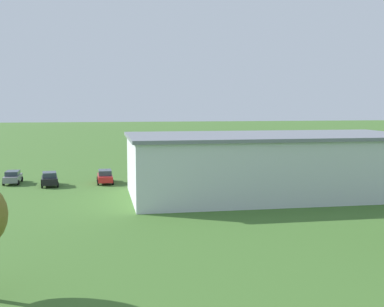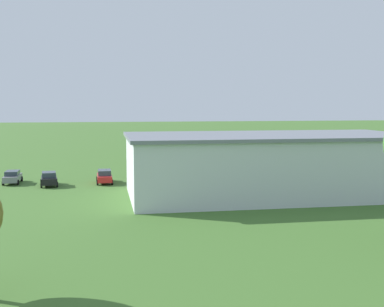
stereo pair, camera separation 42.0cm
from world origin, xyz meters
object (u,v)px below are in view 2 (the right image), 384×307
object	(u,v)px
biplane	(165,145)
car_red	(104,176)
car_grey	(13,177)
person_beside_truck	(172,168)
car_black	(49,179)
hangar	(269,165)
person_watching_takeoff	(133,170)

from	to	relation	value
biplane	car_red	xyz separation A→B (m)	(10.33, 21.87, -2.01)
car_red	car_grey	world-z (taller)	car_red
person_beside_truck	car_black	bearing A→B (deg)	24.55
hangar	person_beside_truck	xyz separation A→B (m)	(8.08, -17.57, -2.39)
person_watching_takeoff	person_beside_truck	bearing A→B (deg)	-173.32
car_black	car_grey	size ratio (longest dim) A/B	0.96
hangar	biplane	size ratio (longest dim) A/B	4.07
car_black	person_watching_takeoff	size ratio (longest dim) A/B	2.61
car_red	person_watching_takeoff	distance (m)	6.83
car_black	biplane	bearing A→B (deg)	-126.47
car_grey	car_red	bearing A→B (deg)	171.20
hangar	car_grey	xyz separation A→B (m)	(28.65, -12.99, -2.46)
biplane	car_grey	distance (m)	29.54
person_beside_truck	person_watching_takeoff	size ratio (longest dim) A/B	1.11
hangar	person_watching_takeoff	size ratio (longest dim) A/B	19.11
biplane	car_black	distance (m)	28.47
car_red	person_watching_takeoff	world-z (taller)	car_red
car_grey	person_beside_truck	xyz separation A→B (m)	(-20.56, -4.58, 0.07)
hangar	biplane	xyz separation A→B (m)	(7.13, -33.13, -0.43)
car_grey	person_watching_takeoff	world-z (taller)	person_watching_takeoff
car_black	person_beside_truck	bearing A→B (deg)	-155.45
biplane	car_red	distance (m)	24.27
person_watching_takeoff	biplane	bearing A→B (deg)	-111.90
biplane	car_black	world-z (taller)	biplane
car_grey	person_watching_takeoff	size ratio (longest dim) A/B	2.71
hangar	car_grey	size ratio (longest dim) A/B	7.05
car_black	car_grey	distance (m)	5.36
person_beside_truck	person_watching_takeoff	distance (m)	5.61
biplane	person_watching_takeoff	world-z (taller)	biplane
biplane	car_black	size ratio (longest dim) A/B	1.80
car_red	person_beside_truck	bearing A→B (deg)	-146.06
biplane	car_grey	world-z (taller)	biplane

